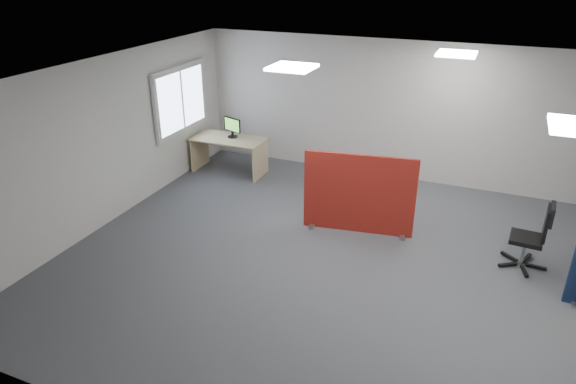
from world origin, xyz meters
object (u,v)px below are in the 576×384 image
(second_desk, at_px, (230,146))
(monitor_second, at_px, (232,127))
(red_divider, at_px, (359,195))
(office_chair, at_px, (536,233))

(second_desk, height_order, monitor_second, monitor_second)
(monitor_second, bearing_deg, red_divider, -7.28)
(red_divider, bearing_deg, monitor_second, 145.05)
(second_desk, xyz_separation_m, office_chair, (5.70, -1.55, 0.03))
(red_divider, relative_size, office_chair, 1.74)
(monitor_second, relative_size, office_chair, 0.43)
(monitor_second, bearing_deg, office_chair, 3.18)
(red_divider, bearing_deg, office_chair, -10.52)
(red_divider, height_order, second_desk, red_divider)
(red_divider, height_order, monitor_second, red_divider)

